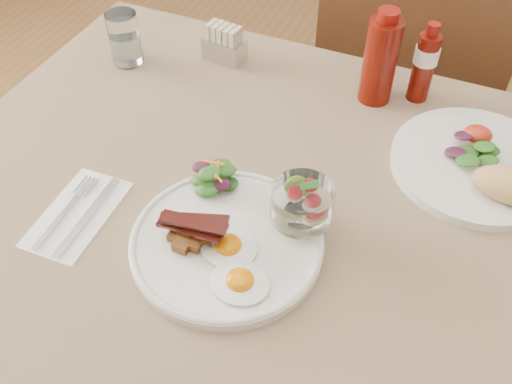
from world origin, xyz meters
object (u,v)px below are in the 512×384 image
at_px(chair_far, 405,96).
at_px(ketchup_bottle, 380,59).
at_px(main_plate, 227,243).
at_px(second_plate, 486,168).
at_px(water_glass, 125,41).
at_px(sugar_caddy, 224,45).
at_px(fruit_cup, 302,203).
at_px(hot_sauce_bottle, 424,64).
at_px(table, 327,256).

bearing_deg(chair_far, ketchup_bottle, -93.98).
height_order(chair_far, main_plate, chair_far).
distance_m(second_plate, water_glass, 0.71).
relative_size(chair_far, ketchup_bottle, 5.19).
xyz_separation_m(ketchup_bottle, sugar_caddy, (-0.31, 0.00, -0.05)).
height_order(chair_far, fruit_cup, chair_far).
bearing_deg(hot_sauce_bottle, water_glass, -168.63).
height_order(hot_sauce_bottle, water_glass, hot_sauce_bottle).
relative_size(table, sugar_caddy, 15.33).
xyz_separation_m(ketchup_bottle, water_glass, (-0.49, -0.08, -0.04)).
xyz_separation_m(main_plate, second_plate, (0.32, 0.30, 0.01)).
xyz_separation_m(fruit_cup, ketchup_bottle, (0.01, 0.36, 0.02)).
xyz_separation_m(fruit_cup, second_plate, (0.23, 0.23, -0.05)).
relative_size(ketchup_bottle, hot_sauce_bottle, 1.17).
height_order(ketchup_bottle, sugar_caddy, ketchup_bottle).
relative_size(table, fruit_cup, 14.68).
bearing_deg(second_plate, fruit_cup, -135.23).
bearing_deg(second_plate, main_plate, -137.25).
relative_size(fruit_cup, sugar_caddy, 1.04).
relative_size(main_plate, fruit_cup, 3.09).
height_order(main_plate, fruit_cup, fruit_cup).
relative_size(sugar_caddy, water_glass, 0.83).
bearing_deg(sugar_caddy, water_glass, -147.81).
bearing_deg(ketchup_bottle, water_glass, -170.72).
bearing_deg(fruit_cup, table, 48.62).
height_order(second_plate, ketchup_bottle, ketchup_bottle).
height_order(chair_far, sugar_caddy, chair_far).
bearing_deg(ketchup_bottle, second_plate, -31.07).
bearing_deg(fruit_cup, chair_far, 87.00).
bearing_deg(water_glass, ketchup_bottle, 9.28).
height_order(table, hot_sauce_bottle, hot_sauce_bottle).
relative_size(main_plate, hot_sauce_bottle, 1.82).
xyz_separation_m(chair_far, sugar_caddy, (-0.33, -0.34, 0.26)).
height_order(main_plate, sugar_caddy, sugar_caddy).
distance_m(fruit_cup, hot_sauce_bottle, 0.41).
distance_m(chair_far, water_glass, 0.72).
xyz_separation_m(main_plate, hot_sauce_bottle, (0.17, 0.46, 0.07)).
bearing_deg(second_plate, ketchup_bottle, 148.93).
bearing_deg(chair_far, hot_sauce_bottle, -80.94).
xyz_separation_m(second_plate, sugar_caddy, (-0.53, 0.14, 0.01)).
xyz_separation_m(chair_far, second_plate, (0.20, -0.48, 0.25)).
height_order(sugar_caddy, water_glass, water_glass).
xyz_separation_m(main_plate, fruit_cup, (0.09, 0.07, 0.06)).
height_order(table, fruit_cup, fruit_cup).
relative_size(second_plate, ketchup_bottle, 1.55).
relative_size(table, second_plate, 4.80).
distance_m(chair_far, hot_sauce_bottle, 0.44).
xyz_separation_m(ketchup_bottle, hot_sauce_bottle, (0.07, 0.03, -0.01)).
bearing_deg(main_plate, fruit_cup, 36.70).
bearing_deg(second_plate, chair_far, 112.34).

